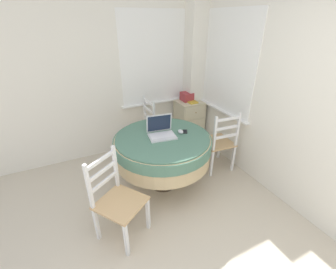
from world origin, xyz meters
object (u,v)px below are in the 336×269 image
(dining_chair_near_back_window, at_px, (142,129))
(corner_cabinet, at_px, (189,121))
(cell_phone, at_px, (185,131))
(round_dining_table, at_px, (163,147))
(dining_chair_camera_near, at_px, (117,200))
(computer_mouse, at_px, (181,132))
(book_on_cabinet, at_px, (191,101))
(laptop, at_px, (161,132))
(storage_box, at_px, (187,97))
(dining_chair_near_right_window, at_px, (219,143))

(dining_chair_near_back_window, relative_size, corner_cabinet, 1.22)
(cell_phone, bearing_deg, round_dining_table, 178.42)
(round_dining_table, bearing_deg, dining_chair_camera_near, -145.54)
(computer_mouse, bearing_deg, round_dining_table, 175.40)
(dining_chair_near_back_window, xyz_separation_m, corner_cabinet, (0.93, 0.05, -0.06))
(book_on_cabinet, bearing_deg, dining_chair_near_back_window, 179.65)
(cell_phone, height_order, book_on_cabinet, book_on_cabinet)
(cell_phone, relative_size, corner_cabinet, 0.16)
(laptop, distance_m, dining_chair_camera_near, 0.99)
(computer_mouse, distance_m, storage_box, 1.23)
(laptop, height_order, dining_chair_near_right_window, laptop)
(storage_box, bearing_deg, laptop, -134.13)
(round_dining_table, distance_m, dining_chair_camera_near, 0.92)
(laptop, xyz_separation_m, dining_chair_camera_near, (-0.74, -0.55, -0.36))
(dining_chair_near_back_window, height_order, dining_chair_camera_near, same)
(corner_cabinet, relative_size, book_on_cabinet, 3.12)
(laptop, distance_m, cell_phone, 0.33)
(round_dining_table, relative_size, dining_chair_near_right_window, 1.31)
(storage_box, height_order, book_on_cabinet, storage_box)
(dining_chair_camera_near, bearing_deg, laptop, 36.34)
(laptop, relative_size, computer_mouse, 3.89)
(laptop, xyz_separation_m, book_on_cabinet, (0.97, 0.87, -0.02))
(dining_chair_camera_near, bearing_deg, cell_phone, 25.30)
(computer_mouse, bearing_deg, storage_box, 56.07)
(laptop, relative_size, book_on_cabinet, 1.46)
(dining_chair_camera_near, distance_m, corner_cabinet, 2.26)
(computer_mouse, height_order, corner_cabinet, computer_mouse)
(dining_chair_near_back_window, relative_size, dining_chair_camera_near, 1.00)
(computer_mouse, relative_size, dining_chair_near_back_window, 0.10)
(round_dining_table, distance_m, corner_cabinet, 1.38)
(laptop, bearing_deg, cell_phone, -7.90)
(book_on_cabinet, bearing_deg, cell_phone, -125.28)
(corner_cabinet, xyz_separation_m, book_on_cabinet, (-0.01, -0.05, 0.40))
(cell_phone, height_order, dining_chair_camera_near, dining_chair_camera_near)
(computer_mouse, relative_size, book_on_cabinet, 0.38)
(laptop, bearing_deg, dining_chair_near_right_window, -3.24)
(dining_chair_camera_near, distance_m, storage_box, 2.29)
(round_dining_table, bearing_deg, laptop, 92.74)
(book_on_cabinet, bearing_deg, dining_chair_camera_near, -140.39)
(laptop, relative_size, dining_chair_camera_near, 0.39)
(storage_box, bearing_deg, dining_chair_near_back_window, -174.32)
(dining_chair_camera_near, xyz_separation_m, book_on_cabinet, (1.71, 1.41, 0.34))
(dining_chair_near_right_window, distance_m, storage_box, 1.09)
(corner_cabinet, bearing_deg, dining_chair_camera_near, -139.53)
(laptop, height_order, cell_phone, laptop)
(storage_box, xyz_separation_m, book_on_cabinet, (0.03, -0.09, -0.06))
(computer_mouse, height_order, dining_chair_camera_near, dining_chair_camera_near)
(dining_chair_near_right_window, bearing_deg, book_on_cabinet, 86.08)
(storage_box, bearing_deg, round_dining_table, -133.04)
(dining_chair_camera_near, bearing_deg, storage_box, 41.98)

